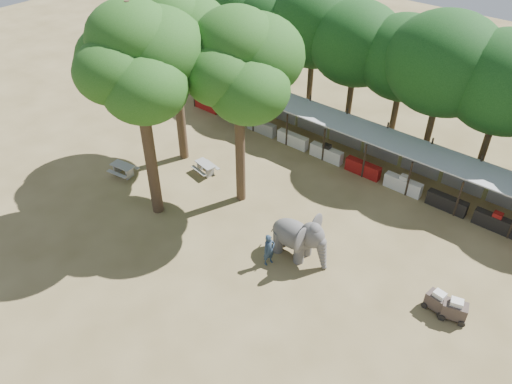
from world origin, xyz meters
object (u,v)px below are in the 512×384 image
Objects in this scene: yard_tree_back at (239,63)px; cart_front at (438,301)px; cart_back at (454,309)px; picnic_table_near at (123,169)px; yard_tree_center at (137,59)px; yard_tree_left at (173,37)px; picnic_table_far at (205,167)px; handler at (269,250)px; elephant at (299,237)px.

cart_front is (12.80, -0.80, -7.99)m from yard_tree_back.
yard_tree_back is at bearing 160.62° from cart_back.
cart_front is (20.07, 2.41, 0.04)m from picnic_table_near.
yard_tree_back is at bearing 15.62° from picnic_table_near.
yard_tree_center is 9.72m from picnic_table_near.
yard_tree_center is (3.00, -5.00, 1.01)m from yard_tree_left.
yard_tree_left is at bearing 158.73° from cart_back.
picnic_table_near is at bearing -165.26° from cart_front.
yard_tree_left is 8.89× the size of cart_front.
cart_back is (19.60, -1.79, -7.62)m from yard_tree_left.
yard_tree_center reaches higher than yard_tree_left.
picnic_table_near is 5.26m from picnic_table_far.
yard_tree_back is 11.30m from picnic_table_near.
yard_tree_center reaches higher than cart_back.
cart_back is at bearing 6.55° from picnic_table_far.
picnic_table_far is at bearing 160.13° from cart_back.
handler is 1.50× the size of cart_front.
picnic_table_far is at bearing 95.10° from yard_tree_center.
yard_tree_back is 8.75m from picnic_table_far.
picnic_table_far is at bearing 174.20° from yard_tree_back.
yard_tree_center is at bearing -74.52° from picnic_table_far.
cart_front is 0.90× the size of cart_back.
picnic_table_near is at bearing 103.48° from handler.
handler is at bearing 4.10° from yard_tree_center.
cart_back reaches higher than picnic_table_near.
yard_tree_center is at bearing -126.86° from yard_tree_back.
yard_tree_center is 11.93m from elephant.
cart_back is (7.90, 1.20, -0.72)m from elephant.
cart_front is at bearing -1.34° from picnic_table_near.
yard_tree_back is at bearing 69.27° from handler.
cart_back is at bearing -3.34° from yard_tree_back.
cart_back reaches higher than cart_front.
handler is at bearing -9.28° from picnic_table_near.
yard_tree_back reaches higher than elephant.
cart_front is (16.19, -1.14, 0.08)m from picnic_table_far.
yard_tree_center is 1.06× the size of yard_tree_back.
yard_tree_left is at bearing 170.54° from yard_tree_back.
yard_tree_left is 6.59× the size of picnic_table_far.
cart_front is at bearing 164.03° from cart_back.
handler is 8.38m from cart_front.
picnic_table_far is 17.03m from cart_back.
elephant is at bearing -14.33° from yard_tree_left.
yard_tree_center is 3.56× the size of elephant.
elephant reaches higher than handler.
yard_tree_center is 5.04m from yard_tree_back.
elephant is 1.72m from handler.
yard_tree_center is at bearing -160.64° from cart_front.
elephant is at bearing -19.24° from yard_tree_back.
yard_tree_back is at bearing 158.89° from elephant.
elephant reaches higher than cart_front.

